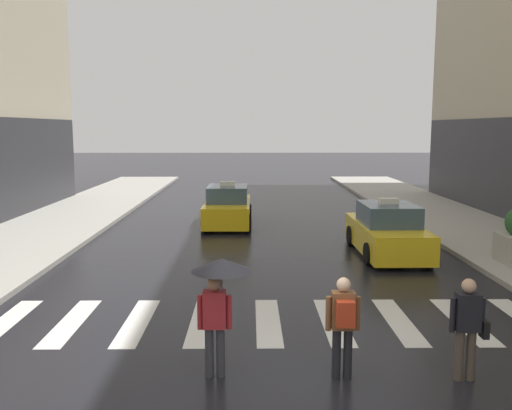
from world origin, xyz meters
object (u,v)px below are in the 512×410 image
at_px(taxi_lead, 387,232).
at_px(taxi_second, 228,207).
at_px(pedestrian_with_umbrella, 219,285).
at_px(pedestrian_with_backpack, 343,320).
at_px(pedestrian_with_handbag, 468,323).

distance_m(taxi_lead, taxi_second, 7.48).
relative_size(pedestrian_with_umbrella, pedestrian_with_backpack, 1.18).
height_order(taxi_lead, pedestrian_with_handbag, taxi_lead).
relative_size(pedestrian_with_backpack, pedestrian_with_handbag, 1.00).
relative_size(taxi_second, pedestrian_with_handbag, 2.76).
relative_size(taxi_lead, pedestrian_with_handbag, 2.76).
distance_m(pedestrian_with_umbrella, pedestrian_with_handbag, 3.94).
bearing_deg(pedestrian_with_umbrella, taxi_lead, 60.54).
bearing_deg(taxi_lead, pedestrian_with_handbag, -95.96).
height_order(taxi_lead, pedestrian_with_backpack, taxi_lead).
bearing_deg(pedestrian_with_handbag, taxi_lead, 84.04).
distance_m(taxi_second, pedestrian_with_handbag, 14.66).
bearing_deg(pedestrian_with_backpack, pedestrian_with_umbrella, 176.74).
bearing_deg(taxi_lead, taxi_second, 134.24).
xyz_separation_m(taxi_second, pedestrian_with_backpack, (2.38, -13.95, 0.25)).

